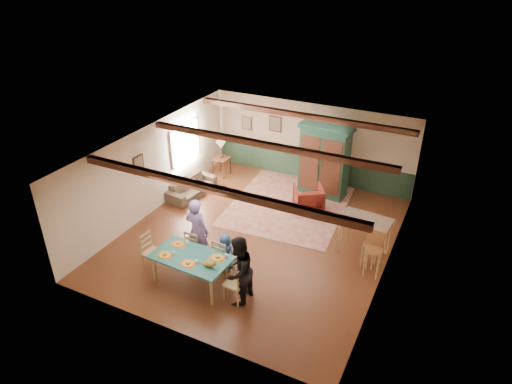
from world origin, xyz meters
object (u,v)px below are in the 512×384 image
at_px(person_woman, 238,271).
at_px(end_table, 222,166).
at_px(dining_chair_far_left, 196,246).
at_px(sofa, 192,187).
at_px(dining_chair_end_right, 235,282).
at_px(armoire, 324,161).
at_px(bar_stool_right, 373,255).
at_px(dining_chair_far_right, 224,255).
at_px(table_lamp, 221,150).
at_px(dining_table, 192,270).
at_px(dining_chair_end_left, 153,252).
at_px(armchair, 309,198).
at_px(cat, 209,263).
at_px(person_child, 225,252).
at_px(person_man, 197,231).
at_px(bar_stool_left, 370,248).
at_px(counter_table, 364,236).

height_order(person_woman, end_table, person_woman).
xyz_separation_m(dining_chair_far_left, sofa, (-2.10, 2.97, -0.22)).
xyz_separation_m(dining_chair_end_right, armoire, (0.12, 5.71, 0.69)).
height_order(sofa, bar_stool_right, bar_stool_right).
relative_size(dining_chair_far_right, table_lamp, 1.62).
bearing_deg(dining_table, person_woman, -2.81).
relative_size(dining_chair_far_right, end_table, 1.48).
height_order(sofa, table_lamp, table_lamp).
height_order(dining_chair_end_left, person_woman, person_woman).
bearing_deg(dining_chair_far_right, end_table, -56.52).
bearing_deg(bar_stool_right, armoire, 123.82).
bearing_deg(dining_chair_end_right, bar_stool_right, 134.30).
distance_m(armchair, sofa, 3.82).
height_order(cat, armchair, cat).
height_order(sofa, end_table, end_table).
distance_m(table_lamp, bar_stool_right, 6.87).
bearing_deg(dining_chair_far_right, armchair, -99.27).
distance_m(dining_chair_end_right, person_child, 1.13).
xyz_separation_m(dining_table, bar_stool_right, (3.77, 2.22, 0.20)).
bearing_deg(person_woman, dining_chair_end_left, -90.00).
bearing_deg(sofa, table_lamp, 0.03).
relative_size(dining_chair_far_left, sofa, 0.53).
height_order(dining_chair_far_right, bar_stool_right, bar_stool_right).
distance_m(armchair, bar_stool_right, 3.39).
bearing_deg(person_man, person_child, -180.00).
bearing_deg(dining_chair_far_left, dining_chair_end_left, 43.83).
relative_size(dining_chair_far_right, bar_stool_left, 0.94).
bearing_deg(sofa, person_man, -138.34).
bearing_deg(dining_chair_end_right, person_woman, 90.00).
bearing_deg(dining_chair_far_left, person_man, -90.00).
bearing_deg(bar_stool_right, table_lamp, 150.61).
relative_size(person_man, person_child, 1.72).
distance_m(dining_chair_far_left, counter_table, 4.35).
bearing_deg(end_table, table_lamp, 0.00).
bearing_deg(counter_table, dining_chair_end_left, -146.85).
distance_m(dining_chair_far_left, bar_stool_right, 4.39).
bearing_deg(dining_chair_end_left, table_lamp, 14.81).
bearing_deg(dining_chair_far_right, dining_chair_far_left, 0.00).
distance_m(dining_table, table_lamp, 5.90).
xyz_separation_m(person_man, person_child, (0.83, -0.04, -0.37)).
relative_size(dining_chair_end_right, armchair, 1.14).
xyz_separation_m(dining_chair_far_left, bar_stool_left, (3.98, 1.79, 0.03)).
xyz_separation_m(dining_chair_end_left, person_child, (1.64, 0.75, 0.03)).
bearing_deg(dining_chair_end_right, bar_stool_left, 139.99).
bearing_deg(person_child, sofa, -42.11).
relative_size(dining_chair_far_right, dining_chair_end_left, 1.00).
bearing_deg(cat, dining_chair_end_right, 9.46).
bearing_deg(dining_table, dining_chair_far_left, 116.24).
distance_m(person_woman, counter_table, 3.71).
height_order(person_woman, counter_table, person_woman).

